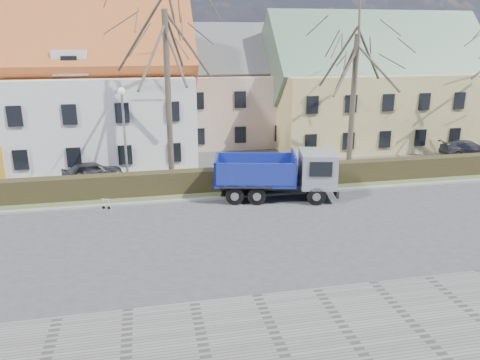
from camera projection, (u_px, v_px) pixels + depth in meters
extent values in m
plane|color=#404143|center=(227.00, 231.00, 22.16)|extent=(120.00, 120.00, 0.00)
cube|color=slate|center=(276.00, 338.00, 14.19)|extent=(80.00, 5.00, 0.08)
cube|color=gray|center=(212.00, 198.00, 26.45)|extent=(80.00, 0.30, 0.12)
cube|color=#4A5A32|center=(208.00, 190.00, 27.95)|extent=(80.00, 3.00, 0.10)
cube|color=#2D2716|center=(209.00, 181.00, 27.59)|extent=(60.00, 0.90, 1.30)
imported|color=#29292E|center=(92.00, 171.00, 29.68)|extent=(3.99, 2.37, 1.27)
imported|color=#2F3039|center=(468.00, 149.00, 35.77)|extent=(4.49, 2.48, 1.23)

